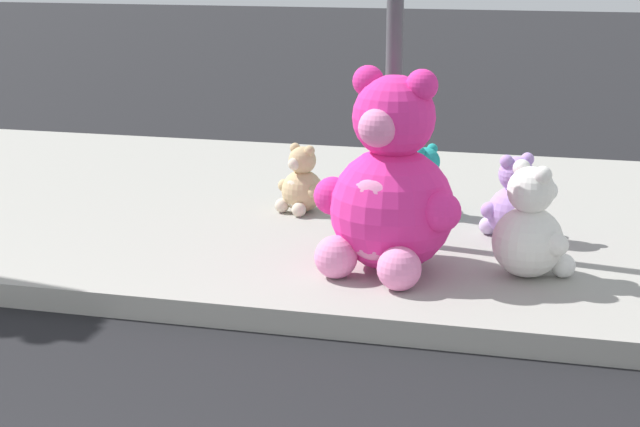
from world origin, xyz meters
TOP-DOWN VIEW (x-y plane):
  - sidewalk at (0.00, 5.20)m, footprint 28.00×4.40m
  - plush_pink_large at (1.09, 3.81)m, footprint 0.95×0.90m
  - plush_lavender at (1.80, 4.68)m, footprint 0.42×0.43m
  - plush_teal at (1.12, 5.13)m, footprint 0.38×0.37m
  - plush_tan at (0.21, 4.98)m, footprint 0.37×0.37m
  - plush_white at (1.95, 3.92)m, footprint 0.51×0.50m

SIDE VIEW (x-z plane):
  - sidewalk at x=0.00m, z-range 0.00..0.15m
  - plush_tan at x=0.21m, z-range 0.10..0.62m
  - plush_teal at x=1.12m, z-range 0.10..0.63m
  - plush_lavender at x=1.80m, z-range 0.09..0.69m
  - plush_white at x=1.95m, z-range 0.08..0.79m
  - plush_pink_large at x=1.09m, z-range 0.02..1.29m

